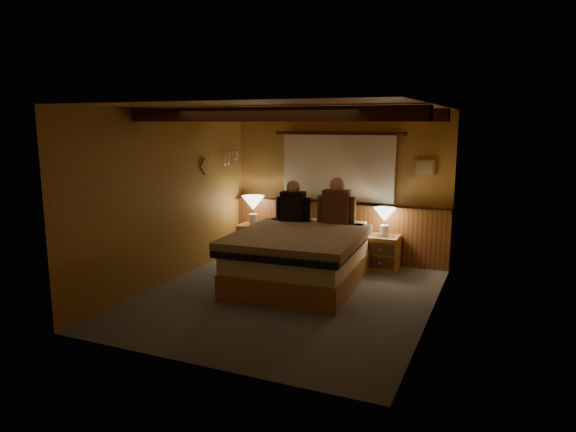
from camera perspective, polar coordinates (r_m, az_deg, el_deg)
The scene contains 19 objects.
floor at distance 6.74m, azimuth -0.06°, elevation -8.87°, with size 4.20×4.20×0.00m, color slate.
ceiling at distance 6.36m, azimuth -0.07°, elevation 11.98°, with size 4.20×4.20×0.00m, color #BF8F47.
wall_back at distance 8.39m, azimuth 5.67°, elevation 3.34°, with size 3.60×3.60×0.00m, color #B0883F.
wall_left at distance 7.34m, azimuth -13.07°, elevation 2.11°, with size 4.20×4.20×0.00m, color #B0883F.
wall_right at distance 5.97m, azimuth 15.99°, elevation 0.11°, with size 4.20×4.20×0.00m, color #B0883F.
wall_front at distance 4.63m, azimuth -10.50°, elevation -2.55°, with size 3.60×3.60×0.00m, color #B0883F.
wainscot at distance 8.45m, azimuth 5.45°, elevation -1.53°, with size 3.60×0.23×0.94m.
curtain_window at distance 8.29m, azimuth 5.56°, elevation 5.49°, with size 2.18×0.09×1.11m.
ceiling_beams at distance 6.50m, azimuth 0.47°, elevation 11.15°, with size 3.60×1.65×0.16m.
coat_rail at distance 8.56m, azimuth -6.46°, elevation 6.60°, with size 0.05×0.55×0.24m.
framed_print at distance 8.03m, azimuth 14.92°, elevation 5.23°, with size 0.30×0.04×0.25m.
bed at distance 7.17m, azimuth 1.38°, elevation -4.49°, with size 1.79×2.25×0.74m.
nightstand_left at distance 8.78m, azimuth -3.88°, elevation -2.58°, with size 0.50×0.46×0.51m.
nightstand_right at distance 7.98m, azimuth 10.48°, elevation -4.02°, with size 0.49×0.44×0.52m.
lamp_left at distance 8.62m, azimuth -3.89°, elevation 1.26°, with size 0.38×0.38×0.50m.
lamp_right at distance 7.88m, azimuth 10.69°, elevation -0.03°, with size 0.33×0.33×0.43m.
person_left at distance 7.81m, azimuth 0.56°, elevation 1.30°, with size 0.53×0.27×0.65m.
person_right at distance 7.68m, azimuth 5.42°, elevation 1.30°, with size 0.58×0.26×0.71m.
duffel_bag at distance 8.61m, azimuth -4.62°, elevation -3.62°, with size 0.47×0.31×0.33m.
Camera 1 is at (2.54, -5.83, 2.22)m, focal length 32.00 mm.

